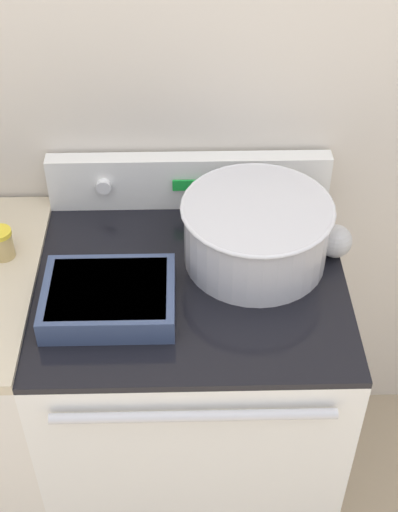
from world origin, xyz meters
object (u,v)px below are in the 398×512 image
ladle (334,239)px  spice_jar_yellow_cap (1,243)px  casserole_dish (109,297)px  mixing_bowl (256,230)px

ladle → spice_jar_yellow_cap: 0.84m
casserole_dish → mixing_bowl: bearing=25.4°
mixing_bowl → casserole_dish: (-0.35, -0.17, -0.06)m
spice_jar_yellow_cap → mixing_bowl: bearing=-1.1°
casserole_dish → spice_jar_yellow_cap: (-0.28, 0.18, 0.02)m
mixing_bowl → casserole_dish: size_ratio=1.22×
mixing_bowl → spice_jar_yellow_cap: 0.63m
casserole_dish → spice_jar_yellow_cap: bearing=147.2°
mixing_bowl → casserole_dish: bearing=-154.6°
casserole_dish → spice_jar_yellow_cap: 0.33m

